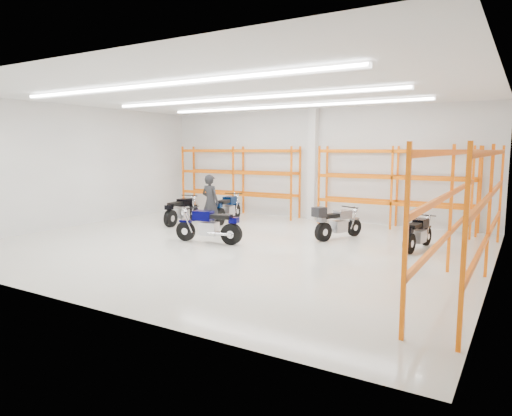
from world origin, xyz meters
The scene contains 12 objects.
ground centered at (0.00, 0.00, 0.00)m, with size 14.00×14.00×0.00m, color silver.
room_shell centered at (0.00, 0.03, 3.28)m, with size 14.02×12.02×4.51m.
motorcycle_main centered at (-0.71, -0.18, 0.51)m, with size 2.22×0.74×1.10m.
motorcycle_back_a centered at (-3.84, 2.09, 0.50)m, with size 0.73×2.19×1.08m.
motorcycle_back_b centered at (-2.55, 3.35, 0.52)m, with size 0.77×2.26×1.11m.
motorcycle_back_c centered at (2.36, 2.34, 0.53)m, with size 1.07×2.06×1.10m.
motorcycle_back_d centered at (4.94, 2.08, 0.45)m, with size 0.69×1.97×0.97m.
standing_man centered at (-2.22, 1.82, 0.99)m, with size 0.72×0.47×1.98m, color black.
structural_column centered at (0.00, 5.82, 2.25)m, with size 0.32×0.32×4.50m, color white.
pallet_racking_back_left centered at (-3.40, 5.48, 1.79)m, with size 5.67×0.87×3.00m.
pallet_racking_back_right centered at (3.40, 5.48, 1.79)m, with size 5.67×0.87×3.00m.
pallet_racking_side centered at (6.48, 0.00, 1.81)m, with size 0.87×9.07×3.00m.
Camera 1 is at (7.59, -11.33, 2.89)m, focal length 32.00 mm.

